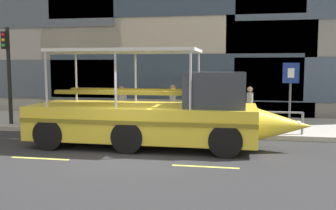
% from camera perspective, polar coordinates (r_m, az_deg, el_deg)
% --- Properties ---
extents(ground_plane, '(120.00, 120.00, 0.00)m').
position_cam_1_polar(ground_plane, '(11.59, -5.87, -7.44)').
color(ground_plane, '#2B2B2D').
extents(sidewalk, '(32.00, 4.80, 0.18)m').
position_cam_1_polar(sidewalk, '(16.92, -0.46, -2.83)').
color(sidewalk, '#A8A59E').
rests_on(sidewalk, ground_plane).
extents(curb_edge, '(32.00, 0.18, 0.18)m').
position_cam_1_polar(curb_edge, '(14.52, -2.37, -4.31)').
color(curb_edge, '#B2ADA3').
rests_on(curb_edge, ground_plane).
extents(lane_centreline, '(25.80, 0.12, 0.01)m').
position_cam_1_polar(lane_centreline, '(10.67, -7.41, -8.63)').
color(lane_centreline, '#DBD64C').
rests_on(lane_centreline, ground_plane).
extents(curb_guardrail, '(11.16, 0.09, 0.83)m').
position_cam_1_polar(curb_guardrail, '(14.74, -2.03, -1.57)').
color(curb_guardrail, gray).
rests_on(curb_guardrail, sidewalk).
extents(traffic_light_pole, '(0.24, 0.46, 4.11)m').
position_cam_1_polar(traffic_light_pole, '(17.41, -23.12, 5.47)').
color(traffic_light_pole, black).
rests_on(traffic_light_pole, sidewalk).
extents(parking_sign, '(0.60, 0.12, 2.61)m').
position_cam_1_polar(parking_sign, '(14.90, 18.08, 2.88)').
color(parking_sign, '#4C4F54').
rests_on(parking_sign, sidewalk).
extents(leaned_bicycle, '(1.74, 0.46, 0.96)m').
position_cam_1_polar(leaned_bicycle, '(16.79, -17.72, -1.57)').
color(leaned_bicycle, black).
rests_on(leaned_bicycle, sidewalk).
extents(duck_tour_boat, '(9.30, 2.63, 3.23)m').
position_cam_1_polar(duck_tour_boat, '(12.46, -1.44, -1.47)').
color(duck_tour_boat, yellow).
rests_on(duck_tour_boat, ground_plane).
extents(pedestrian_near_bow, '(0.26, 0.46, 1.65)m').
position_cam_1_polar(pedestrian_near_bow, '(15.83, 12.29, 0.39)').
color(pedestrian_near_bow, '#47423D').
rests_on(pedestrian_near_bow, sidewalk).
extents(pedestrian_mid_left, '(0.30, 0.45, 1.70)m').
position_cam_1_polar(pedestrian_mid_left, '(15.95, 0.71, 0.68)').
color(pedestrian_mid_left, '#1E2338').
rests_on(pedestrian_mid_left, sidewalk).
extents(pedestrian_mid_right, '(0.36, 0.35, 1.62)m').
position_cam_1_polar(pedestrian_mid_right, '(16.56, -7.02, 0.66)').
color(pedestrian_mid_right, '#47423D').
rests_on(pedestrian_mid_right, sidewalk).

